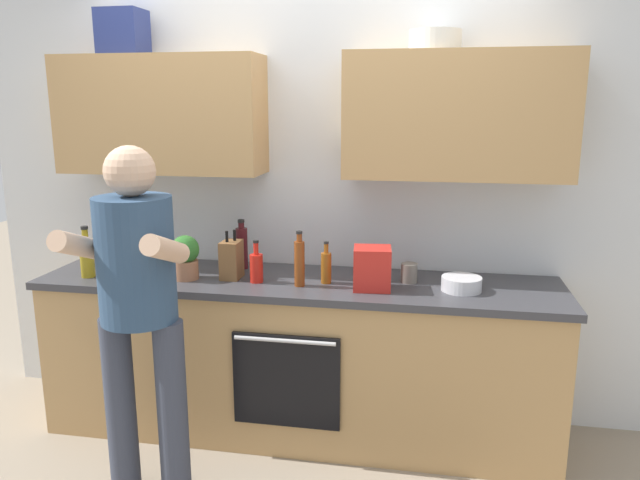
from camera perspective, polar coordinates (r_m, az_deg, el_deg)
The scene contains 16 objects.
ground_plane at distance 3.65m, azimuth -2.06°, elevation -17.46°, with size 12.00×12.00×0.00m, color gray.
back_wall_unit at distance 3.44m, azimuth -1.38°, elevation 7.10°, with size 4.00×0.38×2.50m.
counter at distance 3.44m, azimuth -2.13°, elevation -10.95°, with size 2.84×0.67×0.90m.
person_standing at distance 2.82m, azimuth -16.85°, elevation -5.32°, with size 0.49×0.45×1.67m.
bottle_juice at distance 3.80m, azimuth -20.09°, elevation -0.22°, with size 0.06×0.06×0.31m.
bottle_vinegar at distance 3.14m, azimuth -1.96°, elevation -2.11°, with size 0.05×0.05×0.29m.
bottle_syrup at distance 3.20m, azimuth 0.59°, elevation -2.54°, with size 0.06×0.06×0.23m.
bottle_hotsauce at distance 3.24m, azimuth -6.04°, elevation -2.54°, with size 0.07×0.07×0.23m.
bottle_oil at distance 3.55m, azimuth -21.21°, elevation -1.45°, with size 0.08×0.08×0.29m.
bottle_wine at distance 3.51m, azimuth -7.41°, elevation -0.66°, with size 0.07×0.07×0.29m.
bottle_water at distance 3.58m, azimuth -18.36°, elevation -1.47°, with size 0.06×0.06×0.22m.
cup_stoneware at distance 3.26m, azimuth 8.43°, elevation -3.10°, with size 0.09×0.09×0.10m, color slate.
mixing_bowl at distance 3.17m, azimuth 13.25°, elevation -4.05°, with size 0.20×0.20×0.07m, color silver.
knife_block at distance 3.32m, azimuth -8.39°, elevation -1.84°, with size 0.10×0.14×0.27m.
potted_herb at distance 3.35m, azimuth -12.64°, elevation -1.52°, with size 0.15×0.15×0.24m.
grocery_bag_crisps at distance 3.11m, azimuth 4.96°, elevation -2.68°, with size 0.19×0.17×0.22m, color red.
Camera 1 is at (0.69, -3.08, 1.83)m, focal length 33.79 mm.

